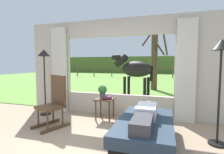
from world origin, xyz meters
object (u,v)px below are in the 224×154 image
(floor_lamp_left, at_px, (44,62))
(recliner_sofa, at_px, (145,131))
(rocking_chair, at_px, (54,102))
(book_stack, at_px, (107,98))
(reclining_person, at_px, (145,115))
(horse, at_px, (134,69))
(pasture_tree, at_px, (155,59))
(potted_plant, at_px, (102,91))
(floor_lamp_right, at_px, (221,60))
(side_table, at_px, (105,102))

(floor_lamp_left, bearing_deg, recliner_sofa, -18.36)
(rocking_chair, distance_m, book_stack, 1.21)
(reclining_person, height_order, horse, horse)
(floor_lamp_left, bearing_deg, reclining_person, -19.29)
(pasture_tree, bearing_deg, recliner_sofa, -88.17)
(potted_plant, xyz_separation_m, horse, (0.38, 2.50, 0.45))
(floor_lamp_right, distance_m, pasture_tree, 6.06)
(rocking_chair, xyz_separation_m, pasture_tree, (1.80, 5.95, 1.07))
(reclining_person, bearing_deg, floor_lamp_left, 161.36)
(reclining_person, xyz_separation_m, horse, (-0.80, 3.63, 0.63))
(side_table, distance_m, book_stack, 0.17)
(potted_plant, bearing_deg, rocking_chair, -135.34)
(recliner_sofa, xyz_separation_m, reclining_person, (-0.00, -0.05, 0.30))
(side_table, relative_size, pasture_tree, 0.16)
(floor_lamp_left, height_order, horse, same)
(side_table, height_order, potted_plant, potted_plant)
(pasture_tree, bearing_deg, floor_lamp_left, -115.90)
(horse, height_order, pasture_tree, pasture_tree)
(recliner_sofa, bearing_deg, book_stack, 137.34)
(rocking_chair, xyz_separation_m, book_stack, (1.00, 0.69, 0.01))
(recliner_sofa, bearing_deg, rocking_chair, 173.31)
(rocking_chair, distance_m, floor_lamp_right, 3.30)
(reclining_person, relative_size, rocking_chair, 1.28)
(reclining_person, relative_size, potted_plant, 4.47)
(potted_plant, bearing_deg, book_stack, -35.98)
(horse, bearing_deg, pasture_tree, 5.13)
(side_table, height_order, pasture_tree, pasture_tree)
(reclining_person, xyz_separation_m, rocking_chair, (-2.00, 0.31, 0.02))
(floor_lamp_right, bearing_deg, floor_lamp_left, 171.23)
(side_table, bearing_deg, recliner_sofa, -42.68)
(potted_plant, xyz_separation_m, floor_lamp_right, (2.35, -0.76, 0.73))
(floor_lamp_left, relative_size, horse, 0.97)
(reclining_person, relative_size, floor_lamp_right, 0.81)
(book_stack, xyz_separation_m, floor_lamp_left, (-1.76, -0.03, 0.86))
(side_table, height_order, floor_lamp_left, floor_lamp_left)
(potted_plant, relative_size, floor_lamp_right, 0.18)
(floor_lamp_right, bearing_deg, pasture_tree, 103.10)
(reclining_person, distance_m, book_stack, 1.41)
(rocking_chair, relative_size, book_stack, 6.01)
(reclining_person, distance_m, potted_plant, 1.64)
(reclining_person, height_order, potted_plant, potted_plant)
(recliner_sofa, height_order, floor_lamp_left, floor_lamp_left)
(rocking_chair, xyz_separation_m, potted_plant, (0.82, 0.81, 0.16))
(side_table, bearing_deg, rocking_chair, -140.16)
(potted_plant, relative_size, book_stack, 1.72)
(floor_lamp_right, xyz_separation_m, pasture_tree, (-1.37, 5.90, 0.18))
(floor_lamp_left, height_order, pasture_tree, pasture_tree)
(side_table, xyz_separation_m, pasture_tree, (0.90, 5.20, 1.19))
(rocking_chair, height_order, potted_plant, rocking_chair)
(floor_lamp_left, xyz_separation_m, floor_lamp_right, (3.94, -0.61, 0.02))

